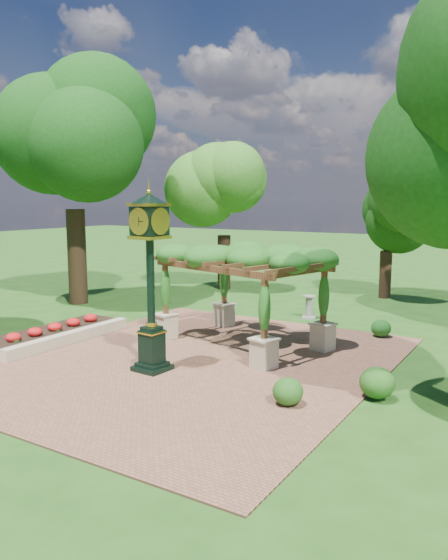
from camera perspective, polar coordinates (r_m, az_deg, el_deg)
The scene contains 13 objects.
ground at distance 15.06m, azimuth -5.07°, elevation -9.52°, with size 120.00×120.00×0.00m, color #1E4714.
brick_plaza at distance 15.82m, azimuth -2.88°, elevation -8.52°, with size 10.00×12.00×0.04m, color brown.
border_wall at distance 18.35m, azimuth -15.78°, elevation -5.86°, with size 0.35×5.00×0.40m, color #C6B793.
flower_bed at distance 19.02m, azimuth -17.62°, elevation -5.50°, with size 1.50×5.00×0.36m, color red.
pedestal_clock at distance 14.52m, azimuth -7.72°, elevation 1.50°, with size 1.03×1.03×4.85m.
pergola at distance 17.12m, azimuth 1.85°, elevation 1.81°, with size 5.79×4.43×3.23m.
sundial at distance 21.59m, azimuth 8.87°, elevation -2.96°, with size 0.62×0.62×0.90m.
shrub_front at distance 12.60m, azimuth 6.69°, elevation -11.49°, with size 0.70×0.70×0.63m, color #204E16.
shrub_mid at distance 13.39m, azimuth 15.71°, elevation -10.29°, with size 0.82×0.82×0.74m, color #225117.
shrub_back at distance 19.16m, azimuth 16.09°, elevation -4.85°, with size 0.66×0.66×0.59m, color #1E5819.
tree_west_near at distance 25.13m, azimuth -15.59°, elevation 14.50°, with size 4.82×4.82×10.82m.
tree_west_far at distance 28.00m, azimuth 0.01°, elevation 9.04°, with size 3.82×3.82×7.18m.
tree_north at distance 26.57m, azimuth 16.76°, elevation 6.59°, with size 3.36×3.36×5.74m.
Camera 1 is at (8.60, -11.45, 4.65)m, focal length 35.00 mm.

